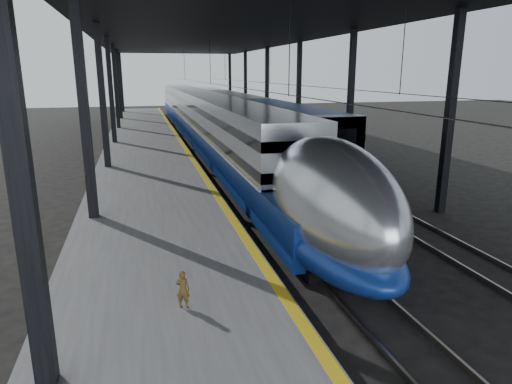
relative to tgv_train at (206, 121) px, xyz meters
name	(u,v)px	position (x,y,z in m)	size (l,w,h in m)	color
ground	(276,279)	(-2.00, -28.04, -2.12)	(160.00, 160.00, 0.00)	black
platform	(146,158)	(-5.50, -8.04, -1.62)	(6.00, 80.00, 1.00)	#4C4C4F
yellow_strip	(186,149)	(-2.70, -8.04, -1.12)	(0.30, 80.00, 0.01)	gold
rails	(256,159)	(2.50, -8.04, -2.04)	(6.52, 80.00, 0.16)	slate
canopy	(219,31)	(-0.10, -8.04, 7.00)	(18.00, 75.00, 9.47)	black
tgv_train	(206,121)	(0.00, 0.00, 0.00)	(3.16, 65.20, 4.53)	#AFB2B7
second_train	(238,112)	(5.00, 9.77, -0.08)	(2.93, 56.05, 4.03)	navy
child	(183,289)	(-5.17, -30.93, -0.66)	(0.34, 0.22, 0.92)	#533C1B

